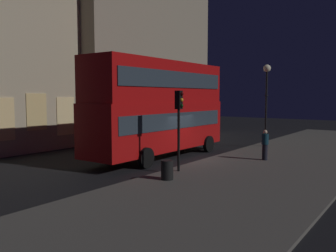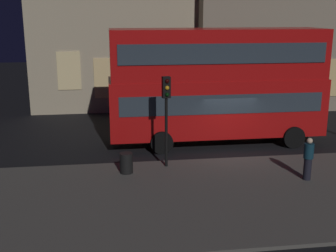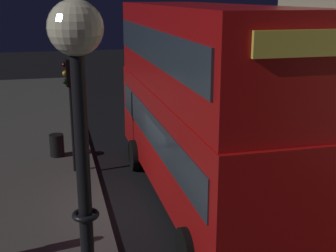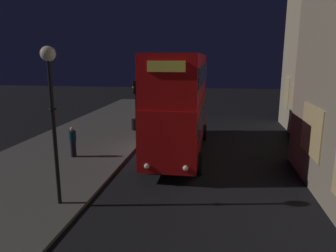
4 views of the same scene
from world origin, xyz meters
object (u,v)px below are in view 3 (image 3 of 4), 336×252
object	(u,v)px
street_lamp	(82,153)
litter_bin	(57,145)
traffic_light_near_kerb	(70,92)
double_decker_bus	(198,97)

from	to	relation	value
street_lamp	litter_bin	bearing A→B (deg)	-178.60
traffic_light_near_kerb	litter_bin	bearing A→B (deg)	-168.91
traffic_light_near_kerb	litter_bin	world-z (taller)	traffic_light_near_kerb
double_decker_bus	traffic_light_near_kerb	world-z (taller)	double_decker_bus
litter_bin	traffic_light_near_kerb	bearing A→B (deg)	17.86
double_decker_bus	street_lamp	xyz separation A→B (m)	(7.54, -3.60, 1.21)
traffic_light_near_kerb	street_lamp	size ratio (longest dim) A/B	0.66
double_decker_bus	litter_bin	xyz separation A→B (m)	(-4.58, -3.90, -2.57)
street_lamp	litter_bin	world-z (taller)	street_lamp
street_lamp	litter_bin	xyz separation A→B (m)	(-12.13, -0.30, -3.79)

